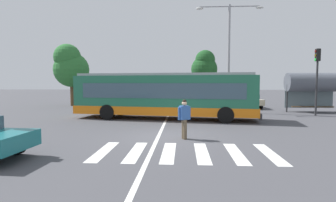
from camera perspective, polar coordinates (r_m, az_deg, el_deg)
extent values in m
plane|color=#47474C|center=(12.12, -0.17, -7.64)|extent=(160.00, 160.00, 0.00)
cylinder|color=black|center=(18.62, 12.26, -2.09)|extent=(1.03, 0.44, 1.00)
cylinder|color=black|center=(16.29, 12.35, -2.96)|extent=(1.03, 0.44, 1.00)
cylinder|color=black|center=(20.04, -10.17, -1.64)|extent=(1.03, 0.44, 1.00)
cylinder|color=black|center=(17.89, -12.96, -2.35)|extent=(1.03, 0.44, 1.00)
cube|color=#236B4C|center=(17.78, -0.85, 1.35)|extent=(12.19, 4.24, 2.55)
cube|color=orange|center=(17.85, -0.84, -1.86)|extent=(12.31, 4.28, 0.55)
cube|color=#3D5666|center=(17.77, -0.85, 2.34)|extent=(10.78, 4.09, 0.96)
cube|color=#3D5666|center=(17.48, 18.65, 1.77)|extent=(0.36, 2.23, 1.63)
cube|color=black|center=(17.48, 18.71, 4.69)|extent=(0.34, 1.93, 0.28)
cube|color=#99999E|center=(17.77, -0.85, 5.72)|extent=(11.68, 3.97, 0.16)
cube|color=#28282B|center=(17.60, 18.93, -2.80)|extent=(0.49, 2.54, 0.36)
cylinder|color=brown|center=(11.58, 3.36, -6.05)|extent=(0.16, 0.16, 0.85)
cylinder|color=brown|center=(11.42, 3.71, -6.20)|extent=(0.16, 0.16, 0.85)
cube|color=#2D569E|center=(11.40, 3.55, -2.53)|extent=(0.47, 0.39, 0.60)
cylinder|color=#2D569E|center=(11.31, 2.43, -2.73)|extent=(0.10, 0.10, 0.55)
cylinder|color=#2D569E|center=(11.49, 4.66, -2.63)|extent=(0.10, 0.10, 0.55)
sphere|color=tan|center=(11.36, 3.56, -0.48)|extent=(0.22, 0.22, 0.22)
sphere|color=black|center=(11.35, 3.56, -0.15)|extent=(0.19, 0.19, 0.19)
cylinder|color=black|center=(10.43, -29.88, -8.29)|extent=(0.65, 0.24, 0.64)
cylinder|color=black|center=(28.85, -13.13, -0.34)|extent=(0.22, 0.65, 0.64)
cylinder|color=black|center=(28.36, -9.92, -0.37)|extent=(0.22, 0.65, 0.64)
cylinder|color=black|center=(26.22, -15.06, -0.79)|extent=(0.22, 0.65, 0.64)
cylinder|color=black|center=(25.69, -11.56, -0.83)|extent=(0.22, 0.65, 0.64)
cube|color=#196B70|center=(27.24, -12.40, 0.10)|extent=(1.98, 4.56, 0.52)
cube|color=#3D5666|center=(27.13, -12.47, 1.10)|extent=(1.68, 2.22, 0.44)
cube|color=#196B70|center=(27.12, -12.48, 1.49)|extent=(1.60, 2.03, 0.09)
cylinder|color=black|center=(28.59, -7.67, -0.31)|extent=(0.20, 0.64, 0.64)
cylinder|color=black|center=(28.33, -4.34, -0.32)|extent=(0.20, 0.64, 0.64)
cylinder|color=black|center=(25.86, -8.81, -0.77)|extent=(0.20, 0.64, 0.64)
cylinder|color=black|center=(25.57, -5.14, -0.79)|extent=(0.20, 0.64, 0.64)
cube|color=black|center=(27.05, -6.48, 0.14)|extent=(1.85, 4.51, 0.52)
cube|color=#3D5666|center=(26.93, -6.52, 1.15)|extent=(1.61, 2.17, 0.44)
cube|color=black|center=(26.93, -6.52, 1.54)|extent=(1.54, 1.99, 0.09)
cylinder|color=black|center=(28.27, -2.10, -0.32)|extent=(0.20, 0.64, 0.64)
cylinder|color=black|center=(28.17, 1.29, -0.34)|extent=(0.20, 0.64, 0.64)
cylinder|color=black|center=(25.50, -2.67, -0.79)|extent=(0.20, 0.64, 0.64)
cylinder|color=black|center=(25.39, 1.10, -0.81)|extent=(0.20, 0.64, 0.64)
cube|color=#AD1E1E|center=(26.80, -0.59, 0.13)|extent=(1.84, 4.51, 0.52)
cube|color=#3D5666|center=(26.68, -0.60, 1.14)|extent=(1.61, 2.17, 0.44)
cube|color=#AD1E1E|center=(26.67, -0.60, 1.54)|extent=(1.54, 1.99, 0.09)
cylinder|color=black|center=(27.78, 3.03, -0.40)|extent=(0.23, 0.65, 0.64)
cylinder|color=black|center=(27.89, 6.47, -0.40)|extent=(0.23, 0.65, 0.64)
cylinder|color=black|center=(25.00, 3.27, -0.89)|extent=(0.23, 0.65, 0.64)
cylinder|color=black|center=(25.13, 7.09, -0.89)|extent=(0.23, 0.65, 0.64)
cube|color=#38383D|center=(26.41, 4.96, 0.06)|extent=(2.01, 4.57, 0.52)
cube|color=#3D5666|center=(26.29, 4.98, 1.09)|extent=(1.69, 2.23, 0.44)
cube|color=#38383D|center=(26.29, 4.98, 1.49)|extent=(1.61, 2.04, 0.09)
cylinder|color=black|center=(28.13, 8.77, -0.39)|extent=(0.23, 0.65, 0.64)
cylinder|color=black|center=(28.41, 12.12, -0.39)|extent=(0.23, 0.65, 0.64)
cylinder|color=black|center=(25.38, 9.62, -0.87)|extent=(0.23, 0.65, 0.64)
cylinder|color=black|center=(25.68, 13.32, -0.86)|extent=(0.23, 0.65, 0.64)
cube|color=white|center=(26.86, 10.95, 0.07)|extent=(2.00, 4.57, 0.52)
cube|color=#3D5666|center=(26.74, 11.00, 1.08)|extent=(1.69, 2.22, 0.44)
cube|color=white|center=(26.74, 11.00, 1.47)|extent=(1.61, 2.04, 0.09)
cylinder|color=black|center=(28.04, 14.35, -0.48)|extent=(0.23, 0.65, 0.64)
cylinder|color=black|center=(28.50, 17.62, -0.47)|extent=(0.23, 0.65, 0.64)
cylinder|color=black|center=(25.36, 15.88, -0.97)|extent=(0.23, 0.65, 0.64)
cylinder|color=black|center=(25.86, 19.46, -0.95)|extent=(0.23, 0.65, 0.64)
cube|color=#C6B793|center=(26.90, 16.81, -0.03)|extent=(2.06, 4.59, 0.52)
cube|color=#3D5666|center=(26.79, 16.89, 0.98)|extent=(1.71, 2.24, 0.44)
cube|color=#C6B793|center=(26.78, 16.90, 1.38)|extent=(1.63, 2.06, 0.09)
cylinder|color=#28282B|center=(22.37, 29.44, 2.36)|extent=(0.14, 0.14, 4.02)
cube|color=black|center=(22.45, 29.66, 8.65)|extent=(0.28, 0.32, 0.90)
cylinder|color=#410907|center=(22.41, 29.29, 9.37)|extent=(0.04, 0.20, 0.20)
cylinder|color=#463707|center=(22.38, 29.26, 8.60)|extent=(0.04, 0.20, 0.20)
cylinder|color=green|center=(22.35, 29.24, 7.84)|extent=(0.04, 0.20, 0.20)
cylinder|color=#28282B|center=(24.02, 24.34, 0.55)|extent=(0.12, 0.12, 2.30)
cube|color=slate|center=(25.47, 28.15, 0.86)|extent=(3.98, 0.04, 1.93)
cylinder|color=#515660|center=(24.81, 28.92, 3.58)|extent=(4.23, 1.54, 1.54)
cube|color=#4C3823|center=(24.89, 28.76, -1.10)|extent=(3.32, 0.36, 0.08)
cylinder|color=#939399|center=(22.29, 12.99, 8.82)|extent=(0.20, 0.20, 8.72)
cylinder|color=#939399|center=(23.25, 16.23, 19.10)|extent=(2.39, 0.10, 0.10)
ellipsoid|color=silver|center=(23.50, 19.22, 18.54)|extent=(0.60, 0.32, 0.20)
cylinder|color=#939399|center=(22.87, 10.04, 19.46)|extent=(2.39, 0.10, 0.10)
ellipsoid|color=silver|center=(22.74, 6.87, 19.24)|extent=(0.60, 0.32, 0.20)
cylinder|color=brown|center=(29.62, -20.03, 1.47)|extent=(0.36, 0.36, 2.53)
sphere|color=#2D7033|center=(29.63, -20.15, 6.37)|extent=(3.63, 3.63, 3.63)
sphere|color=#2D7033|center=(29.45, -20.94, 8.85)|extent=(2.72, 2.72, 2.72)
cylinder|color=brown|center=(32.87, 7.80, 2.28)|extent=(0.36, 0.36, 2.97)
sphere|color=#1E5123|center=(32.90, 7.84, 6.82)|extent=(3.21, 3.21, 3.21)
sphere|color=#1E5123|center=(32.80, 8.04, 8.79)|extent=(2.41, 2.41, 2.41)
cube|color=silver|center=(9.83, -13.75, -10.49)|extent=(0.45, 2.81, 0.01)
cube|color=silver|center=(9.56, -6.95, -10.82)|extent=(0.45, 2.81, 0.01)
cube|color=silver|center=(9.43, 0.15, -11.01)|extent=(0.45, 2.81, 0.01)
cube|color=silver|center=(9.43, 7.35, -11.02)|extent=(0.45, 2.81, 0.01)
cube|color=silver|center=(9.59, 14.43, -10.88)|extent=(0.45, 2.81, 0.01)
cube|color=silver|center=(9.87, 21.18, -10.58)|extent=(0.45, 2.81, 0.01)
cube|color=silver|center=(14.11, -1.30, -5.97)|extent=(0.16, 24.00, 0.01)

